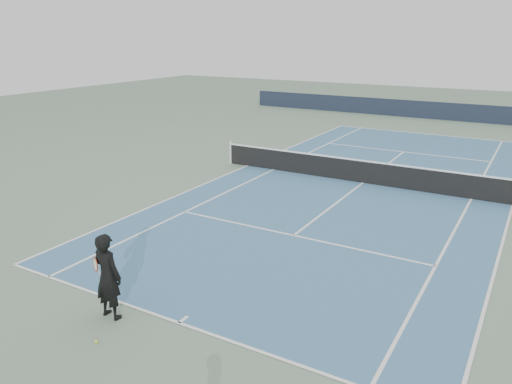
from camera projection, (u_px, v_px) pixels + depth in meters
The scene contains 6 objects.
ground at pixel (363, 183), 20.26m from camera, with size 80.00×80.00×0.00m, color slate.
court_surface at pixel (363, 183), 20.26m from camera, with size 10.97×23.77×0.01m, color #3C6A8E.
tennis_net at pixel (364, 171), 20.10m from camera, with size 12.90×0.10×1.07m.
windscreen_far at pixel (447, 111), 34.81m from camera, with size 30.00×0.25×1.20m, color black.
tennis_player at pixel (108, 276), 10.45m from camera, with size 0.82×0.53×1.91m.
tennis_ball at pixel (96, 342), 9.79m from camera, with size 0.07×0.07×0.07m, color yellow.
Camera 1 is at (5.99, -18.97, 5.82)m, focal length 35.00 mm.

